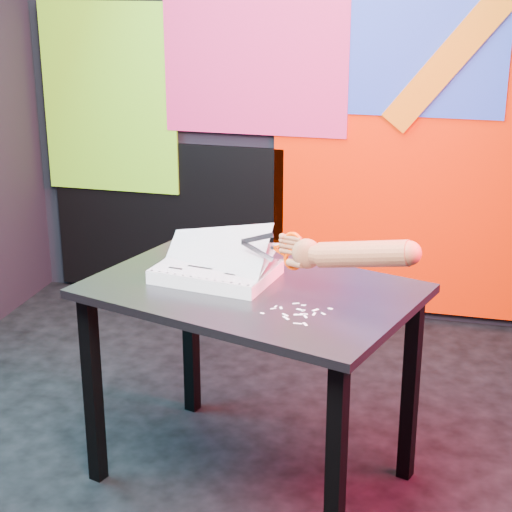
# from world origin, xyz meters

# --- Properties ---
(room) EXTENTS (3.01, 3.01, 2.71)m
(room) POSITION_xyz_m (0.00, 0.00, 1.35)
(room) COLOR black
(room) RESTS_ON ground
(backdrop) EXTENTS (2.88, 0.05, 2.08)m
(backdrop) POSITION_xyz_m (0.06, 1.46, 0.96)
(backdrop) COLOR #F22100
(backdrop) RESTS_ON ground
(work_table) EXTENTS (1.24, 1.00, 0.75)m
(work_table) POSITION_xyz_m (0.15, -0.15, 0.65)
(work_table) COLOR black
(work_table) RESTS_ON ground
(printout_stack) EXTENTS (0.43, 0.35, 0.21)m
(printout_stack) POSITION_xyz_m (0.01, -0.10, 0.78)
(printout_stack) COLOR white
(printout_stack) RESTS_ON work_table
(scissors) EXTENTS (0.23, 0.07, 0.13)m
(scissors) POSITION_xyz_m (0.28, -0.15, 0.90)
(scissors) COLOR #BCBCC1
(scissors) RESTS_ON printout_stack
(hand_forearm) EXTENTS (0.46, 0.17, 0.16)m
(hand_forearm) POSITION_xyz_m (0.50, -0.22, 0.92)
(hand_forearm) COLOR #9D5B34
(hand_forearm) RESTS_ON work_table
(paper_clippings) EXTENTS (0.22, 0.18, 0.00)m
(paper_clippings) POSITION_xyz_m (0.35, -0.33, 0.75)
(paper_clippings) COLOR white
(paper_clippings) RESTS_ON work_table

